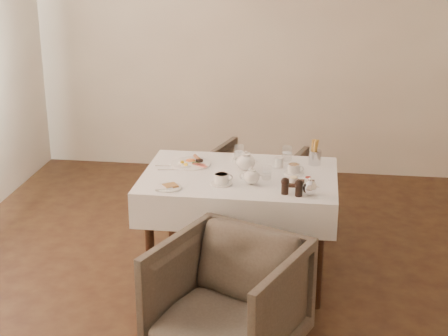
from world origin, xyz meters
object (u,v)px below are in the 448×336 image
Objects in this scene: armchair_far at (254,188)px; table at (239,191)px; armchair_near at (228,301)px; breakfast_plate at (191,163)px; teapot_centre at (246,161)px.

table is at bearing 105.66° from armchair_far.
armchair_far is (-0.03, 1.80, -0.02)m from armchair_near.
breakfast_plate is (-0.37, -0.73, 0.44)m from armchair_far.
breakfast_plate reaches higher than armchair_far.
teapot_centre is at bearing 113.83° from armchair_near.
teapot_centre reaches higher than breakfast_plate.
teapot_centre is (-0.01, 1.00, 0.48)m from armchair_near.
armchair_near is 2.74× the size of breakfast_plate.
armchair_far is 2.55× the size of breakfast_plate.
table is 0.41m from breakfast_plate.
table is 1.82× the size of armchair_far.
armchair_far is (0.02, 0.88, -0.32)m from table.
breakfast_plate is (-0.35, 0.16, 0.13)m from table.
armchair_near is 1.11m from teapot_centre.
teapot_centre reaches higher than armchair_far.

